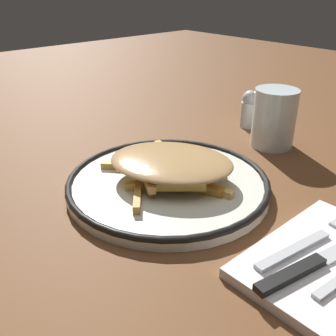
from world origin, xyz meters
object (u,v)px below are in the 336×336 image
napkin (328,262)px  knife (318,261)px  fries_heap (172,165)px  plate (168,183)px  water_glass (274,118)px  salt_shaker (249,109)px  fork (313,240)px

napkin → knife: (-0.00, -0.02, 0.01)m
fries_heap → plate: bearing=-124.1°
fries_heap → water_glass: (0.00, 0.25, 0.01)m
salt_shaker → napkin: bearing=-40.8°
water_glass → salt_shaker: water_glass is taller
fork → salt_shaker: salt_shaker is taller
water_glass → fries_heap: bearing=-90.7°
napkin → knife: 0.02m
fries_heap → salt_shaker: 0.31m
fork → knife: knife is taller
salt_shaker → fork: bearing=-42.0°
plate → fries_heap: size_ratio=1.32×
napkin → water_glass: water_glass is taller
fries_heap → water_glass: 0.25m
salt_shaker → water_glass: bearing=-28.1°
knife → fries_heap: bearing=178.3°
plate → salt_shaker: (-0.09, 0.30, 0.03)m
napkin → knife: bearing=-100.5°
knife → salt_shaker: size_ratio=2.74×
plate → knife: (0.24, -0.00, 0.01)m
napkin → fork: 0.03m
fries_heap → fork: fries_heap is taller
plate → napkin: (0.24, 0.02, -0.00)m
napkin → fries_heap: bearing=-177.2°
fork → knife: (0.02, -0.03, 0.00)m
knife → napkin: bearing=79.5°
fork → water_glass: size_ratio=1.66×
plate → knife: size_ratio=1.42×
plate → napkin: plate is taller
knife → salt_shaker: (-0.33, 0.30, 0.02)m
fork → salt_shaker: bearing=138.0°
fork → salt_shaker: 0.41m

